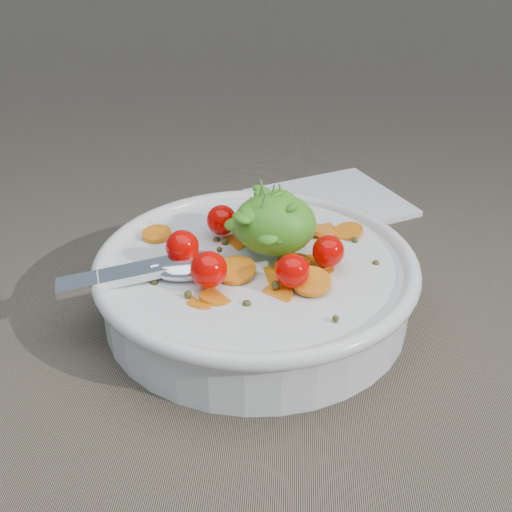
{
  "coord_description": "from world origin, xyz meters",
  "views": [
    {
      "loc": [
        0.04,
        -0.43,
        0.29
      ],
      "look_at": [
        0.01,
        -0.02,
        0.05
      ],
      "focal_mm": 45.0,
      "sensor_mm": 36.0,
      "label": 1
    }
  ],
  "objects": [
    {
      "name": "ground",
      "position": [
        0.0,
        0.0,
        0.0
      ],
      "size": [
        6.0,
        6.0,
        0.0
      ],
      "primitive_type": "plane",
      "color": "#6F634F",
      "rests_on": "ground"
    },
    {
      "name": "bowl",
      "position": [
        0.01,
        -0.02,
        0.03
      ],
      "size": [
        0.26,
        0.24,
        0.1
      ],
      "color": "silver",
      "rests_on": "ground"
    },
    {
      "name": "napkin",
      "position": [
        0.08,
        0.17,
        0.0
      ],
      "size": [
        0.19,
        0.18,
        0.01
      ],
      "primitive_type": "cube",
      "rotation": [
        0.0,
        0.0,
        0.5
      ],
      "color": "white",
      "rests_on": "ground"
    }
  ]
}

